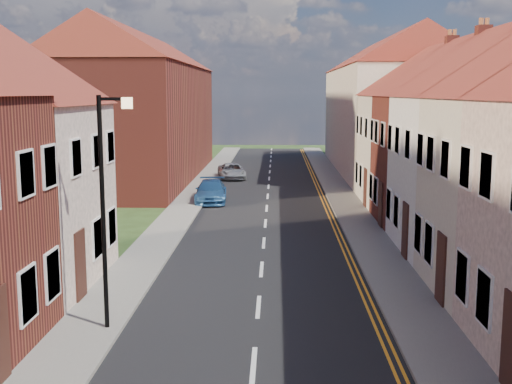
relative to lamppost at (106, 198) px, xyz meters
name	(u,v)px	position (x,y,z in m)	size (l,w,h in m)	color
road	(264,243)	(3.81, 10.00, -3.53)	(7.00, 90.00, 0.02)	black
pavement_left	(158,241)	(-0.59, 10.00, -3.48)	(1.80, 90.00, 0.12)	gray
pavement_right	(371,243)	(8.21, 10.00, -3.48)	(1.80, 90.00, 0.12)	gray
cottage_r_pink	(507,138)	(13.11, 8.90, 0.94)	(8.30, 6.00, 9.00)	white
cottage_r_white_far	(466,129)	(13.11, 14.30, 0.94)	(8.30, 5.20, 9.00)	maroon
cottage_r_cream_far	(437,124)	(13.11, 19.70, 0.94)	(8.30, 6.00, 9.00)	beige
block_right_far	(389,104)	(13.11, 35.00, 1.76)	(8.30, 24.20, 10.50)	beige
block_left_far	(139,105)	(-5.49, 30.00, 1.76)	(8.30, 24.20, 10.50)	maroon
lamppost	(106,198)	(0.00, 0.00, 0.00)	(0.88, 0.15, 6.00)	black
car_far	(211,191)	(0.61, 20.01, -2.92)	(1.72, 4.24, 1.23)	navy
car_distant	(232,171)	(1.10, 30.00, -2.99)	(1.80, 3.91, 1.09)	#979A9E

